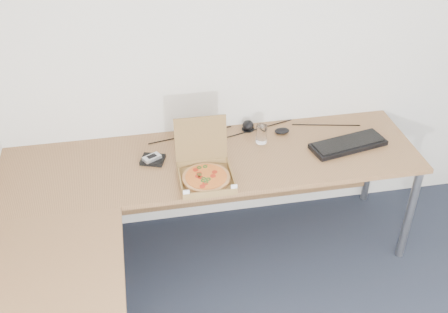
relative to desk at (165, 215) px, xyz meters
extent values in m
cube|color=olive|center=(0.32, 0.43, 0.01)|extent=(2.50, 0.70, 0.03)
cylinder|color=gray|center=(1.52, 0.73, -0.35)|extent=(0.05, 0.05, 0.70)
cube|color=olive|center=(0.25, 0.21, 0.03)|extent=(0.30, 0.30, 0.01)
cube|color=olive|center=(0.25, 0.38, 0.19)|extent=(0.30, 0.06, 0.30)
cylinder|color=#D89051|center=(0.25, 0.21, 0.05)|extent=(0.27, 0.27, 0.02)
cylinder|color=red|center=(0.25, 0.21, 0.06)|extent=(0.23, 0.23, 0.00)
cylinder|color=white|center=(0.66, 0.54, 0.09)|extent=(0.07, 0.07, 0.12)
cube|color=black|center=(1.17, 0.40, 0.04)|extent=(0.50, 0.26, 0.03)
ellipsoid|color=black|center=(0.81, 0.62, 0.05)|extent=(0.11, 0.08, 0.03)
cube|color=black|center=(-0.03, 0.46, 0.04)|extent=(0.16, 0.15, 0.02)
cube|color=#B2B5BA|center=(-0.03, 0.45, 0.06)|extent=(0.12, 0.10, 0.02)
ellipsoid|color=black|center=(0.61, 0.71, 0.06)|extent=(0.08, 0.08, 0.07)
camera|label=1|loc=(-0.10, -2.19, 1.89)|focal=43.38mm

